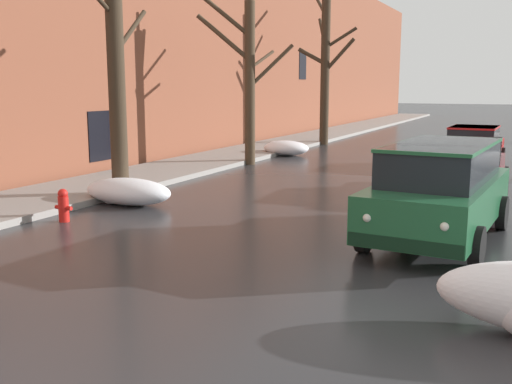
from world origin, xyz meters
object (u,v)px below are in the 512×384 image
at_px(bare_tree_second_along_sidewalk, 117,64).
at_px(sedan_maroon_parked_kerbside_close, 471,165).
at_px(bare_tree_far_down_block, 325,65).
at_px(sedan_red_parked_kerbside_mid, 473,145).
at_px(suv_green_approaching_near_lane, 440,188).
at_px(bare_tree_mid_block, 248,76).
at_px(fire_hydrant, 63,205).

height_order(bare_tree_second_along_sidewalk, sedan_maroon_parked_kerbside_close, bare_tree_second_along_sidewalk).
distance_m(bare_tree_far_down_block, sedan_red_parked_kerbside_mid, 9.76).
relative_size(bare_tree_second_along_sidewalk, suv_green_approaching_near_lane, 1.37).
bearing_deg(bare_tree_mid_block, bare_tree_second_along_sidewalk, -89.30).
relative_size(sedan_red_parked_kerbside_mid, fire_hydrant, 6.13).
bearing_deg(bare_tree_far_down_block, sedan_maroon_parked_kerbside_close, -54.46).
xyz_separation_m(bare_tree_far_down_block, fire_hydrant, (0.54, -18.60, -3.51)).
distance_m(bare_tree_second_along_sidewalk, bare_tree_mid_block, 7.57).
relative_size(bare_tree_second_along_sidewalk, fire_hydrant, 9.46).
xyz_separation_m(bare_tree_far_down_block, sedan_red_parked_kerbside_mid, (7.47, -5.45, -3.11)).
bearing_deg(bare_tree_mid_block, fire_hydrant, -86.67).
relative_size(suv_green_approaching_near_lane, sedan_red_parked_kerbside_mid, 1.13).
distance_m(bare_tree_second_along_sidewalk, bare_tree_far_down_block, 16.00).
xyz_separation_m(bare_tree_second_along_sidewalk, bare_tree_mid_block, (-0.09, 7.57, -0.17)).
distance_m(bare_tree_far_down_block, suv_green_approaching_near_lane, 18.79).
xyz_separation_m(bare_tree_second_along_sidewalk, sedan_maroon_parked_kerbside_close, (7.95, 4.81, -2.63)).
distance_m(bare_tree_second_along_sidewalk, suv_green_approaching_near_lane, 8.33).
height_order(bare_tree_far_down_block, fire_hydrant, bare_tree_far_down_block).
xyz_separation_m(bare_tree_second_along_sidewalk, sedan_red_parked_kerbside_mid, (7.43, 10.54, -2.62)).
bearing_deg(sedan_maroon_parked_kerbside_close, fire_hydrant, -135.13).
height_order(suv_green_approaching_near_lane, sedan_red_parked_kerbside_mid, suv_green_approaching_near_lane).
bearing_deg(suv_green_approaching_near_lane, fire_hydrant, -166.15).
bearing_deg(bare_tree_far_down_block, fire_hydrant, -88.34).
bearing_deg(fire_hydrant, bare_tree_mid_block, 93.33).
xyz_separation_m(bare_tree_second_along_sidewalk, bare_tree_far_down_block, (-0.04, 15.99, 0.49)).
xyz_separation_m(bare_tree_mid_block, sedan_red_parked_kerbside_mid, (7.53, 2.97, -2.45)).
bearing_deg(bare_tree_second_along_sidewalk, bare_tree_mid_block, 90.70).
bearing_deg(sedan_red_parked_kerbside_mid, suv_green_approaching_near_lane, -87.45).
bearing_deg(fire_hydrant, bare_tree_far_down_block, 91.66).
xyz_separation_m(suv_green_approaching_near_lane, fire_hydrant, (-7.44, -1.83, -0.63)).
xyz_separation_m(sedan_maroon_parked_kerbside_close, fire_hydrant, (-7.45, -7.42, -0.40)).
bearing_deg(sedan_red_parked_kerbside_mid, fire_hydrant, -117.81).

